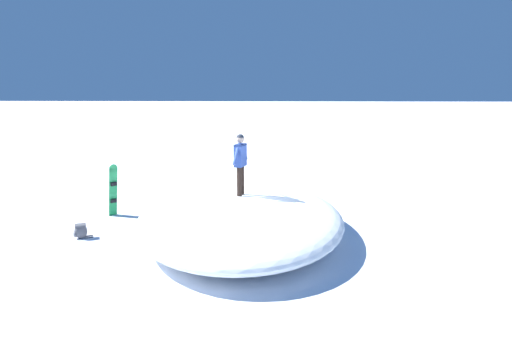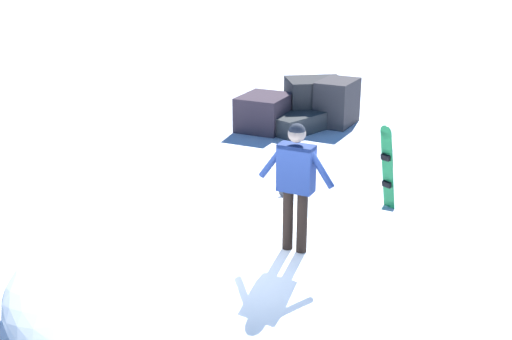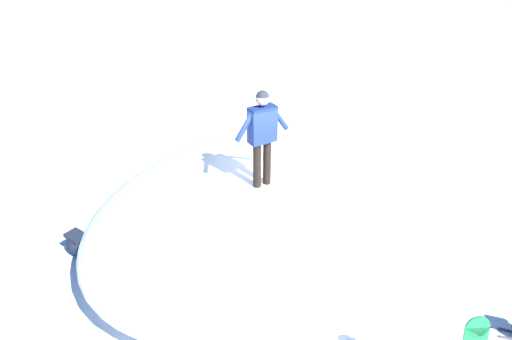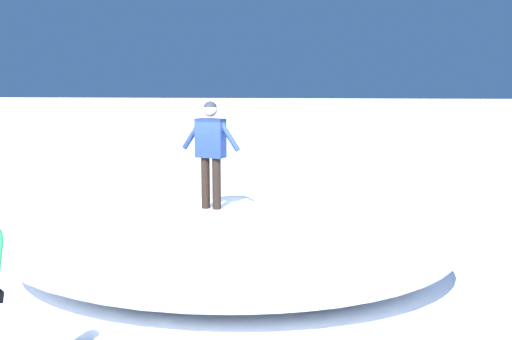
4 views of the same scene
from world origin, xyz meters
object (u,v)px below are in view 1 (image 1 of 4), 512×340
backpack_near (303,200)px  backpack_far (80,231)px  snowboard_primary_upright (113,189)px  snowboarder_standing (240,159)px

backpack_near → backpack_far: bearing=-152.1°
snowboard_primary_upright → backpack_far: size_ratio=3.21×
backpack_near → backpack_far: size_ratio=1.20×
snowboard_primary_upright → backpack_far: (-0.18, -2.01, -0.69)m
snowboarder_standing → backpack_far: bearing=-170.6°
snowboarder_standing → backpack_near: bearing=53.4°
backpack_far → backpack_near: bearing=27.9°
snowboard_primary_upright → backpack_near: size_ratio=2.69×
snowboarder_standing → backpack_near: (1.95, 2.62, -1.89)m
snowboard_primary_upright → backpack_far: bearing=-95.3°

